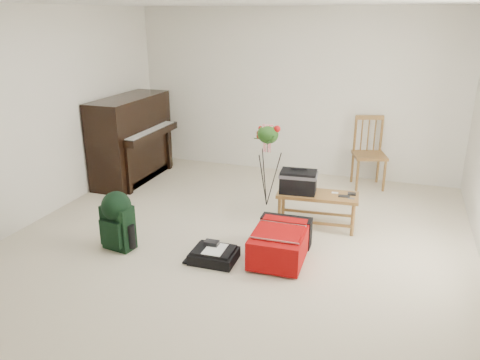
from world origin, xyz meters
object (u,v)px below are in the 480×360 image
at_px(red_suitcase, 281,240).
at_px(green_backpack, 117,218).
at_px(bench, 305,185).
at_px(dining_chair, 370,153).
at_px(black_duffel, 214,255).
at_px(flower_stand, 267,166).
at_px(piano, 132,140).

distance_m(red_suitcase, green_backpack, 1.75).
xyz_separation_m(bench, dining_chair, (0.61, 1.65, -0.01)).
bearing_deg(green_backpack, red_suitcase, 21.88).
bearing_deg(green_backpack, black_duffel, 12.58).
height_order(red_suitcase, black_duffel, red_suitcase).
height_order(dining_chair, black_duffel, dining_chair).
xyz_separation_m(dining_chair, flower_stand, (-1.19, -1.20, 0.05)).
height_order(piano, green_backpack, piano).
bearing_deg(flower_stand, green_backpack, -133.72).
relative_size(bench, black_duffel, 2.08).
bearing_deg(piano, dining_chair, 13.85).
bearing_deg(black_duffel, red_suitcase, 26.11).
bearing_deg(red_suitcase, green_backpack, -168.38).
relative_size(dining_chair, flower_stand, 0.91).
xyz_separation_m(piano, green_backpack, (1.04, -2.04, -0.25)).
xyz_separation_m(red_suitcase, flower_stand, (-0.53, 1.27, 0.37)).
relative_size(red_suitcase, black_duffel, 1.71).
relative_size(piano, dining_chair, 1.48).
xyz_separation_m(piano, bench, (2.79, -0.81, -0.09)).
xyz_separation_m(dining_chair, red_suitcase, (-0.66, -2.47, -0.32)).
bearing_deg(bench, black_duffel, -125.74).
bearing_deg(black_duffel, bench, 57.96).
xyz_separation_m(black_duffel, green_backpack, (-1.07, -0.08, 0.29)).
bearing_deg(green_backpack, bench, 43.60).
height_order(piano, dining_chair, piano).
bearing_deg(flower_stand, red_suitcase, -76.52).
bearing_deg(flower_stand, dining_chair, 36.36).
height_order(dining_chair, red_suitcase, dining_chair).
height_order(piano, red_suitcase, piano).
distance_m(dining_chair, flower_stand, 1.69).
bearing_deg(black_duffel, flower_stand, 84.96).
relative_size(piano, flower_stand, 1.34).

